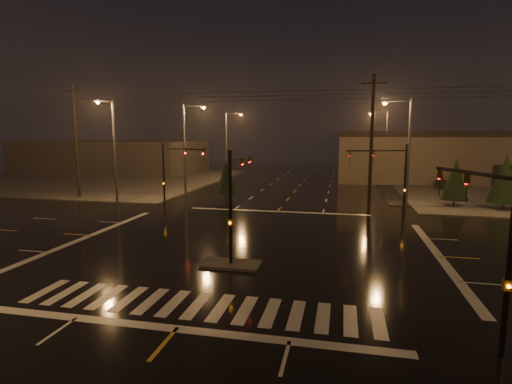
% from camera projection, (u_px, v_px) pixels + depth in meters
% --- Properties ---
extents(ground, '(140.00, 140.00, 0.00)m').
position_uv_depth(ground, '(249.00, 245.00, 24.68)').
color(ground, black).
rests_on(ground, ground).
extents(sidewalk_nw, '(36.00, 36.00, 0.12)m').
position_uv_depth(sidewalk_nw, '(101.00, 179.00, 60.00)').
color(sidewalk_nw, '#44413C').
rests_on(sidewalk_nw, ground).
extents(median_island, '(3.00, 1.60, 0.15)m').
position_uv_depth(median_island, '(231.00, 264.00, 20.80)').
color(median_island, '#44413C').
rests_on(median_island, ground).
extents(crosswalk, '(15.00, 2.60, 0.01)m').
position_uv_depth(crosswalk, '(197.00, 305.00, 15.98)').
color(crosswalk, beige).
rests_on(crosswalk, ground).
extents(stop_bar_near, '(16.00, 0.50, 0.01)m').
position_uv_depth(stop_bar_near, '(177.00, 329.00, 14.04)').
color(stop_bar_near, beige).
rests_on(stop_bar_near, ground).
extents(stop_bar_far, '(16.00, 0.50, 0.01)m').
position_uv_depth(stop_bar_far, '(277.00, 211.00, 35.32)').
color(stop_bar_far, beige).
rests_on(stop_bar_far, ground).
extents(commercial_block, '(30.00, 18.00, 5.60)m').
position_uv_depth(commercial_block, '(114.00, 156.00, 72.26)').
color(commercial_block, '#413C39').
rests_on(commercial_block, ground).
extents(signal_mast_median, '(0.25, 4.59, 6.00)m').
position_uv_depth(signal_mast_median, '(235.00, 192.00, 21.17)').
color(signal_mast_median, black).
rests_on(signal_mast_median, ground).
extents(signal_mast_ne, '(4.84, 1.86, 6.00)m').
position_uv_depth(signal_mast_ne, '(393.00, 172.00, 31.93)').
color(signal_mast_ne, black).
rests_on(signal_mast_ne, ground).
extents(signal_mast_nw, '(4.84, 1.86, 6.00)m').
position_uv_depth(signal_mast_nw, '(172.00, 168.00, 35.93)').
color(signal_mast_nw, black).
rests_on(signal_mast_nw, ground).
extents(signal_mast_se, '(1.55, 3.87, 6.00)m').
position_uv_depth(signal_mast_se, '(492.00, 233.00, 12.56)').
color(signal_mast_se, black).
rests_on(signal_mast_se, ground).
extents(streetlight_1, '(2.77, 0.32, 10.00)m').
position_uv_depth(streetlight_1, '(187.00, 143.00, 43.60)').
color(streetlight_1, '#38383A').
rests_on(streetlight_1, ground).
extents(streetlight_2, '(2.77, 0.32, 10.00)m').
position_uv_depth(streetlight_2, '(228.00, 141.00, 59.07)').
color(streetlight_2, '#38383A').
rests_on(streetlight_2, ground).
extents(streetlight_3, '(2.77, 0.32, 10.00)m').
position_uv_depth(streetlight_3, '(406.00, 145.00, 36.96)').
color(streetlight_3, '#38383A').
rests_on(streetlight_3, ground).
extents(streetlight_4, '(2.77, 0.32, 10.00)m').
position_uv_depth(streetlight_4, '(384.00, 141.00, 56.30)').
color(streetlight_4, '#38383A').
rests_on(streetlight_4, ground).
extents(streetlight_5, '(0.32, 2.77, 10.00)m').
position_uv_depth(streetlight_5, '(112.00, 145.00, 38.03)').
color(streetlight_5, '#38383A').
rests_on(streetlight_5, ground).
extents(utility_pole_0, '(2.20, 0.32, 12.00)m').
position_uv_depth(utility_pole_0, '(76.00, 140.00, 41.97)').
color(utility_pole_0, black).
rests_on(utility_pole_0, ground).
extents(utility_pole_1, '(2.20, 0.32, 12.00)m').
position_uv_depth(utility_pole_1, '(371.00, 142.00, 35.65)').
color(utility_pole_1, black).
rests_on(utility_pole_1, ground).
extents(conifer_0, '(2.45, 2.45, 4.53)m').
position_uv_depth(conifer_0, '(455.00, 179.00, 37.20)').
color(conifer_0, black).
rests_on(conifer_0, ground).
extents(conifer_1, '(2.76, 2.76, 5.01)m').
position_uv_depth(conifer_1, '(505.00, 179.00, 35.51)').
color(conifer_1, black).
rests_on(conifer_1, ground).
extents(conifer_3, '(2.20, 2.20, 4.13)m').
position_uv_depth(conifer_3, '(226.00, 177.00, 40.84)').
color(conifer_3, black).
rests_on(conifer_3, ground).
extents(car_parked, '(1.78, 3.92, 1.31)m').
position_uv_depth(car_parked, '(442.00, 184.00, 49.73)').
color(car_parked, black).
rests_on(car_parked, ground).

